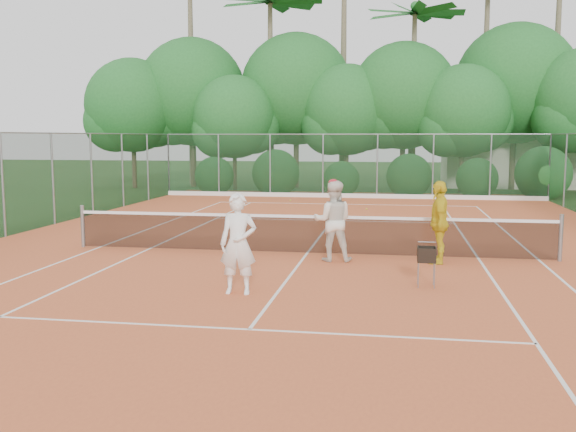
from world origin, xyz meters
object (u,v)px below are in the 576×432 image
(ball_hopper, at_px, (427,255))
(player_center_grp, at_px, (333,221))
(player_white, at_px, (238,244))
(player_yellow, at_px, (439,222))

(ball_hopper, bearing_deg, player_center_grp, 156.16)
(player_white, bearing_deg, player_center_grp, 64.69)
(player_white, xyz_separation_m, player_center_grp, (1.41, 3.43, 0.01))
(player_white, xyz_separation_m, ball_hopper, (3.44, 1.12, -0.32))
(player_yellow, height_order, ball_hopper, player_yellow)
(player_white, relative_size, ball_hopper, 2.41)
(player_white, xyz_separation_m, player_yellow, (3.82, 3.56, 0.02))
(player_yellow, bearing_deg, player_white, -46.30)
(player_yellow, relative_size, ball_hopper, 2.45)
(player_white, bearing_deg, player_yellow, 40.05)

